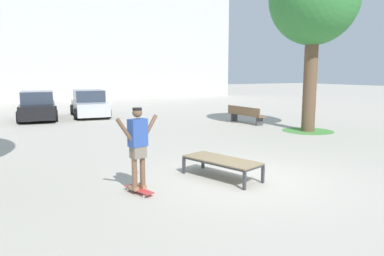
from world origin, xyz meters
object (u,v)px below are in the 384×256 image
Objects in this scene: skateboard at (139,190)px; park_bench at (245,114)px; car_black at (38,107)px; car_silver at (89,104)px; skate_box at (222,161)px; skater at (138,143)px.

skateboard is 11.22m from park_bench.
car_black is 2.75m from car_silver.
skate_box is 2.48× the size of skateboard.
park_bench reaches higher than skateboard.
skater reaches higher than skate_box.
skateboard is at bearing -176.02° from skate_box.
park_bench is at bearing 50.61° from skate_box.
park_bench is (6.14, -6.57, -0.24)m from car_silver.
car_silver is (2.10, 14.18, -0.38)m from skater.
skate_box is 0.47× the size of car_black.
park_bench is (8.24, 7.60, -0.62)m from skater.
skate_box is 1.21× the size of skater.
car_silver is (2.74, 0.13, 0.00)m from car_black.
car_black is 1.01× the size of car_silver.
skate_box is 0.84× the size of park_bench.
car_silver is (2.10, 14.18, 0.61)m from skateboard.
car_black reaches higher than skateboard.
skater is at bearing -87.38° from car_black.
skater is (-2.11, -0.15, 0.66)m from skate_box.
car_silver is 8.99m from park_bench.
skate_box is 9.65m from park_bench.
skateboard is at bearing -137.28° from park_bench.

